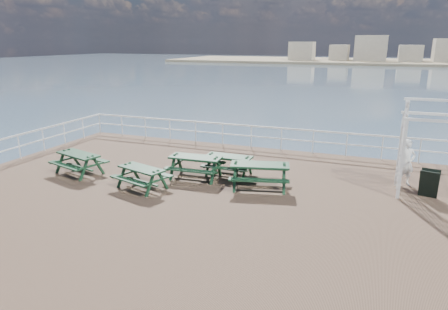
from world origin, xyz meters
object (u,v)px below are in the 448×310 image
picnic_table_c (229,161)px  trellis_arbor (441,155)px  picnic_table_d (142,173)px  picnic_table_a (79,159)px  picnic_table_b (260,170)px  person (406,163)px  picnic_table_e (196,162)px

picnic_table_c → trellis_arbor: (7.17, 0.41, 0.88)m
picnic_table_d → trellis_arbor: (9.50, 2.85, 0.89)m
picnic_table_a → picnic_table_d: (3.15, -0.52, -0.04)m
picnic_table_c → picnic_table_d: picnic_table_c is taller
picnic_table_c → picnic_table_b: bearing=-31.3°
picnic_table_d → trellis_arbor: bearing=32.9°
picnic_table_b → trellis_arbor: size_ratio=0.73×
picnic_table_b → person: bearing=9.9°
picnic_table_a → picnic_table_c: picnic_table_a is taller
picnic_table_b → picnic_table_e: size_ratio=1.17×
picnic_table_c → picnic_table_d: size_ratio=0.86×
picnic_table_b → picnic_table_e: picnic_table_b is taller
picnic_table_c → picnic_table_e: (-1.04, -0.76, 0.05)m
person → picnic_table_a: bearing=167.7°
picnic_table_a → person: 12.14m
picnic_table_c → picnic_table_d: 3.37m
picnic_table_b → picnic_table_c: picnic_table_b is taller
picnic_table_b → person: 5.21m
picnic_table_e → trellis_arbor: bearing=4.8°
picnic_table_e → person: (7.29, 1.95, 0.23)m
picnic_table_b → person: (4.76, 2.11, 0.20)m
person → picnic_table_b: bearing=176.8°
picnic_table_b → picnic_table_e: bearing=162.4°
picnic_table_e → person: person is taller
picnic_table_b → picnic_table_c: 1.75m
picnic_table_a → picnic_table_e: 4.58m
picnic_table_a → picnic_table_c: 5.80m
picnic_table_c → picnic_table_d: (-2.33, -2.43, -0.01)m
picnic_table_b → picnic_table_e: 2.54m
picnic_table_a → person: person is taller
picnic_table_b → trellis_arbor: 5.89m
picnic_table_a → picnic_table_c: (5.48, 1.91, -0.03)m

